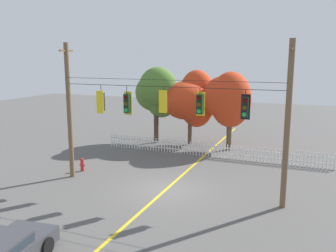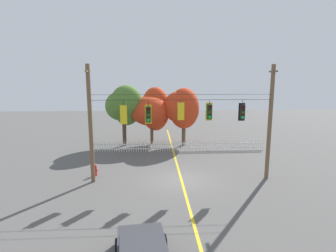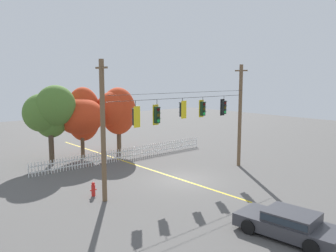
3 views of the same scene
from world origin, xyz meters
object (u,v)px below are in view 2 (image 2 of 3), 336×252
object	(u,v)px
traffic_signal_northbound_secondary	(148,114)
fire_hydrant	(95,170)
traffic_signal_northbound_primary	(209,112)
autumn_maple_near_fence	(124,106)
autumn_maple_mid	(152,110)
traffic_signal_eastbound_side	(124,114)
traffic_signal_southbound_primary	(181,111)
autumn_oak_far_east	(182,108)
traffic_signal_westbound_side	(242,112)

from	to	relation	value
traffic_signal_northbound_secondary	fire_hydrant	bearing A→B (deg)	163.80
traffic_signal_northbound_primary	autumn_maple_near_fence	xyz separation A→B (m)	(-6.55, 9.91, -0.55)
autumn_maple_mid	traffic_signal_eastbound_side	bearing A→B (deg)	-100.01
traffic_signal_southbound_primary	traffic_signal_northbound_primary	distance (m)	1.88
traffic_signal_eastbound_side	autumn_oak_far_east	bearing A→B (deg)	63.39
traffic_signal_westbound_side	traffic_signal_northbound_primary	bearing A→B (deg)	-180.00
autumn_maple_near_fence	autumn_oak_far_east	xyz separation A→B (m)	(5.82, -0.33, -0.22)
traffic_signal_northbound_secondary	traffic_signal_northbound_primary	bearing A→B (deg)	-0.01
fire_hydrant	traffic_signal_westbound_side	bearing A→B (deg)	-6.33
traffic_signal_northbound_primary	autumn_maple_near_fence	bearing A→B (deg)	123.47
traffic_signal_northbound_secondary	autumn_oak_far_east	bearing A→B (deg)	71.32
autumn_maple_near_fence	traffic_signal_southbound_primary	bearing A→B (deg)	-64.80
autumn_oak_far_east	fire_hydrant	xyz separation A→B (m)	(-7.03, -8.48, -3.46)
traffic_signal_northbound_secondary	traffic_signal_southbound_primary	world-z (taller)	same
fire_hydrant	traffic_signal_southbound_primary	bearing A→B (deg)	-10.78
traffic_signal_westbound_side	fire_hydrant	size ratio (longest dim) A/B	1.72
traffic_signal_westbound_side	traffic_signal_eastbound_side	bearing A→B (deg)	-179.86
traffic_signal_northbound_secondary	fire_hydrant	size ratio (longest dim) A/B	1.90
autumn_maple_near_fence	fire_hydrant	size ratio (longest dim) A/B	7.50
traffic_signal_eastbound_side	traffic_signal_northbound_primary	xyz separation A→B (m)	(5.55, 0.02, 0.14)
traffic_signal_northbound_primary	traffic_signal_westbound_side	distance (m)	2.18
traffic_signal_southbound_primary	traffic_signal_eastbound_side	bearing A→B (deg)	-179.99
traffic_signal_southbound_primary	fire_hydrant	bearing A→B (deg)	169.22
traffic_signal_northbound_primary	traffic_signal_westbound_side	size ratio (longest dim) A/B	0.97
traffic_signal_eastbound_side	fire_hydrant	xyz separation A→B (m)	(-2.22, 1.12, -4.09)
traffic_signal_eastbound_side	traffic_signal_southbound_primary	bearing A→B (deg)	0.01
traffic_signal_eastbound_side	traffic_signal_southbound_primary	world-z (taller)	same
traffic_signal_northbound_primary	fire_hydrant	xyz separation A→B (m)	(-7.77, 1.10, -4.23)
fire_hydrant	traffic_signal_northbound_secondary	bearing A→B (deg)	-16.20
traffic_signal_southbound_primary	autumn_maple_near_fence	bearing A→B (deg)	115.20
traffic_signal_northbound_secondary	traffic_signal_northbound_primary	distance (m)	3.98
traffic_signal_northbound_secondary	fire_hydrant	world-z (taller)	traffic_signal_northbound_secondary
traffic_signal_northbound_secondary	traffic_signal_westbound_side	size ratio (longest dim) A/B	1.10
traffic_signal_southbound_primary	autumn_maple_mid	xyz separation A→B (m)	(-1.88, 10.13, -1.09)
traffic_signal_eastbound_side	autumn_oak_far_east	xyz separation A→B (m)	(4.81, 9.60, -0.64)
traffic_signal_southbound_primary	fire_hydrant	world-z (taller)	traffic_signal_southbound_primary
autumn_maple_near_fence	autumn_oak_far_east	size ratio (longest dim) A/B	1.05
autumn_maple_near_fence	autumn_maple_mid	size ratio (longest dim) A/B	1.04
traffic_signal_eastbound_side	traffic_signal_northbound_primary	distance (m)	5.55
traffic_signal_northbound_primary	traffic_signal_westbound_side	xyz separation A→B (m)	(2.18, 0.00, -0.03)
traffic_signal_westbound_side	autumn_maple_near_fence	bearing A→B (deg)	131.39
traffic_signal_northbound_secondary	autumn_maple_near_fence	distance (m)	10.25
fire_hydrant	autumn_oak_far_east	bearing A→B (deg)	50.32
traffic_signal_eastbound_side	traffic_signal_northbound_primary	world-z (taller)	same
traffic_signal_northbound_primary	autumn_oak_far_east	distance (m)	9.64
traffic_signal_northbound_secondary	traffic_signal_northbound_primary	xyz separation A→B (m)	(3.98, -0.00, 0.15)
traffic_signal_northbound_secondary	traffic_signal_westbound_side	distance (m)	6.16
traffic_signal_southbound_primary	autumn_maple_mid	world-z (taller)	autumn_maple_mid
traffic_signal_eastbound_side	autumn_maple_near_fence	xyz separation A→B (m)	(-1.01, 9.93, -0.42)
traffic_signal_eastbound_side	traffic_signal_northbound_secondary	size ratio (longest dim) A/B	0.99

